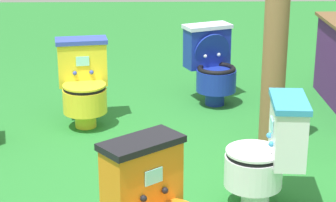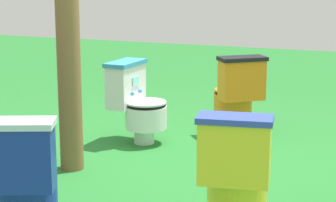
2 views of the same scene
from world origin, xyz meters
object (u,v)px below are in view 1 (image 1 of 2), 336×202
Objects in this scene: toilet_yellow at (84,83)px; wooden_post at (275,49)px; toilet_blue at (212,64)px; toilet_white at (269,152)px.

wooden_post reaches higher than toilet_yellow.
toilet_blue is 1.31m from wooden_post.
toilet_blue is at bearing -163.39° from toilet_yellow.
toilet_blue is 1.26m from toilet_yellow.
toilet_blue is 0.44× the size of wooden_post.
toilet_blue and toilet_white have the same top height.
toilet_blue is 1.00× the size of toilet_yellow.
toilet_yellow is (0.55, -1.13, -0.00)m from toilet_blue.
toilet_blue is 2.06m from toilet_white.
toilet_white is at bearing 72.68° from toilet_blue.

